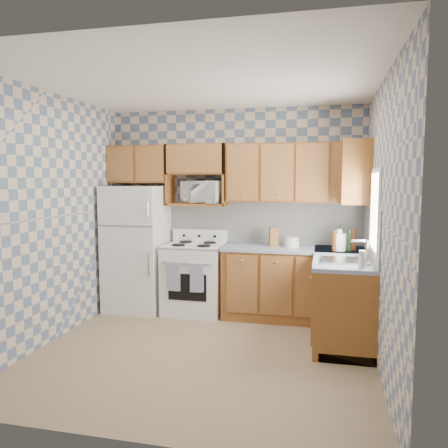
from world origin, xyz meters
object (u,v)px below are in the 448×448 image
(microwave, at_px, (204,192))
(refrigerator, at_px, (137,248))
(electric_kettle, at_px, (339,242))
(stove_body, at_px, (195,279))

(microwave, bearing_deg, refrigerator, -153.24)
(refrigerator, height_order, electric_kettle, refrigerator)
(refrigerator, bearing_deg, stove_body, 1.78)
(electric_kettle, bearing_deg, refrigerator, 178.18)
(electric_kettle, bearing_deg, microwave, 170.33)
(refrigerator, bearing_deg, electric_kettle, -1.82)
(refrigerator, relative_size, stove_body, 1.87)
(stove_body, height_order, electric_kettle, electric_kettle)
(microwave, relative_size, electric_kettle, 2.64)
(stove_body, xyz_separation_m, microwave, (0.08, 0.19, 1.15))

